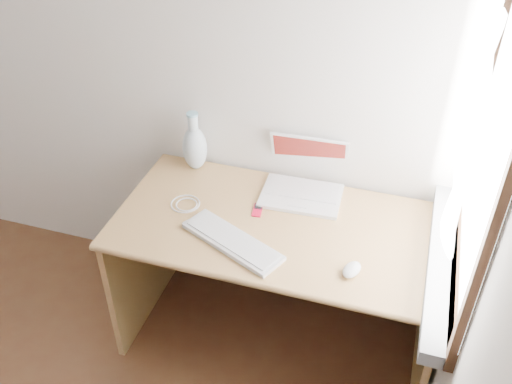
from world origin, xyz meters
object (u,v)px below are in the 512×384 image
(desk, at_px, (283,248))
(vase, at_px, (195,146))
(external_keyboard, at_px, (232,241))
(laptop, at_px, (304,182))

(desk, xyz_separation_m, vase, (-0.50, 0.20, 0.33))
(external_keyboard, relative_size, vase, 1.58)
(desk, height_order, vase, vase)
(desk, distance_m, vase, 0.63)
(vase, bearing_deg, desk, -22.33)
(desk, height_order, external_keyboard, external_keyboard)
(laptop, relative_size, external_keyboard, 0.78)
(desk, xyz_separation_m, external_keyboard, (-0.15, -0.26, 0.22))
(laptop, height_order, external_keyboard, laptop)
(desk, relative_size, vase, 4.70)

